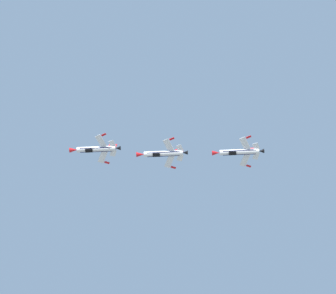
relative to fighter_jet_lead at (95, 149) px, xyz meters
name	(u,v)px	position (x,y,z in m)	size (l,w,h in m)	color
fighter_jet_lead	(95,149)	(0.00, 0.00, 0.00)	(15.67, 9.52, 5.19)	white
fighter_jet_left_wing	(163,154)	(20.34, -4.30, -1.54)	(15.67, 9.30, 5.35)	white
fighter_jet_right_wing	(238,152)	(42.79, -10.51, -1.78)	(15.67, 9.24, 5.39)	white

